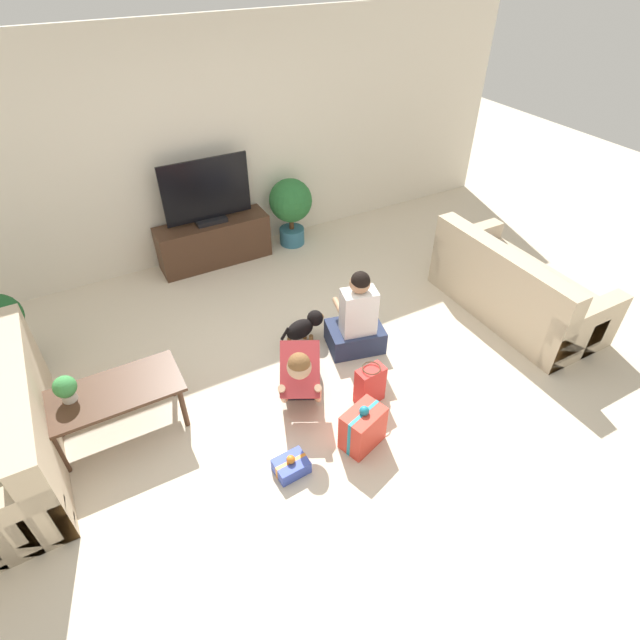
% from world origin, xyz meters
% --- Properties ---
extents(ground_plane, '(16.00, 16.00, 0.00)m').
position_xyz_m(ground_plane, '(0.00, 0.00, 0.00)').
color(ground_plane, beige).
extents(wall_back, '(8.40, 0.06, 2.60)m').
position_xyz_m(wall_back, '(0.00, 2.63, 1.30)').
color(wall_back, silver).
rests_on(wall_back, ground_plane).
extents(sofa_right, '(0.88, 1.78, 0.83)m').
position_xyz_m(sofa_right, '(2.41, -0.12, 0.30)').
color(sofa_right, '#C6B293').
rests_on(sofa_right, ground_plane).
extents(coffee_table, '(1.05, 0.51, 0.47)m').
position_xyz_m(coffee_table, '(-1.55, 0.23, 0.41)').
color(coffee_table, '#472D1E').
rests_on(coffee_table, ground_plane).
extents(tv_console, '(1.33, 0.39, 0.54)m').
position_xyz_m(tv_console, '(0.00, 2.37, 0.27)').
color(tv_console, '#472D1E').
rests_on(tv_console, ground_plane).
extents(tv, '(1.01, 0.20, 0.75)m').
position_xyz_m(tv, '(0.00, 2.37, 0.88)').
color(tv, black).
rests_on(tv, tv_console).
extents(potted_plant_corner_left, '(0.42, 0.42, 0.74)m').
position_xyz_m(potted_plant_corner_left, '(-2.26, 1.57, 0.45)').
color(potted_plant_corner_left, '#4C4C51').
rests_on(potted_plant_corner_left, ground_plane).
extents(potted_plant_back_right, '(0.53, 0.53, 0.86)m').
position_xyz_m(potted_plant_back_right, '(1.01, 2.32, 0.54)').
color(potted_plant_back_right, '#336B84').
rests_on(potted_plant_back_right, ground_plane).
extents(person_kneeling, '(0.62, 0.79, 0.76)m').
position_xyz_m(person_kneeling, '(-0.11, -0.15, 0.33)').
color(person_kneeling, '#23232D').
rests_on(person_kneeling, ground_plane).
extents(person_sitting, '(0.60, 0.56, 0.90)m').
position_xyz_m(person_sitting, '(0.66, 0.19, 0.32)').
color(person_sitting, '#283351').
rests_on(person_sitting, ground_plane).
extents(dog, '(0.51, 0.22, 0.32)m').
position_xyz_m(dog, '(0.26, 0.49, 0.20)').
color(dog, black).
rests_on(dog, ground_plane).
extents(gift_box_a, '(0.39, 0.32, 0.42)m').
position_xyz_m(gift_box_a, '(0.09, -0.82, 0.18)').
color(gift_box_a, red).
rests_on(gift_box_a, ground_plane).
extents(gift_box_b, '(0.26, 0.21, 0.18)m').
position_xyz_m(gift_box_b, '(-0.52, -0.78, 0.06)').
color(gift_box_b, '#3D51BC').
rests_on(gift_box_b, ground_plane).
extents(gift_bag_a, '(0.26, 0.17, 0.39)m').
position_xyz_m(gift_bag_a, '(0.40, -0.46, 0.19)').
color(gift_bag_a, red).
rests_on(gift_bag_a, ground_plane).
extents(tabletop_plant, '(0.17, 0.17, 0.22)m').
position_xyz_m(tabletop_plant, '(-1.84, 0.29, 0.59)').
color(tabletop_plant, beige).
rests_on(tabletop_plant, coffee_table).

